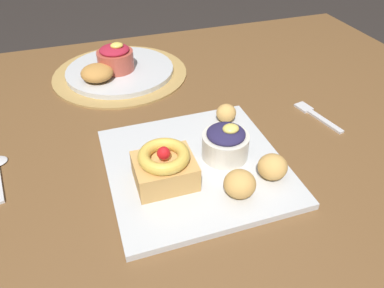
% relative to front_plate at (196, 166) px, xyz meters
% --- Properties ---
extents(dining_table, '(1.35, 1.09, 0.73)m').
position_rel_front_plate_xyz_m(dining_table, '(0.03, 0.09, -0.09)').
color(dining_table, brown).
rests_on(dining_table, ground_plane).
extents(woven_placemat, '(0.33, 0.33, 0.00)m').
position_rel_front_plate_xyz_m(woven_placemat, '(-0.06, 0.40, -0.00)').
color(woven_placemat, '#AD894C').
rests_on(woven_placemat, dining_table).
extents(front_plate, '(0.30, 0.30, 0.01)m').
position_rel_front_plate_xyz_m(front_plate, '(0.00, 0.00, 0.00)').
color(front_plate, silver).
rests_on(front_plate, dining_table).
extents(cake_slice, '(0.10, 0.08, 0.07)m').
position_rel_front_plate_xyz_m(cake_slice, '(-0.06, -0.03, 0.04)').
color(cake_slice, tan).
rests_on(cake_slice, front_plate).
extents(berry_ramekin, '(0.08, 0.08, 0.07)m').
position_rel_front_plate_xyz_m(berry_ramekin, '(0.06, 0.00, 0.03)').
color(berry_ramekin, silver).
rests_on(berry_ramekin, front_plate).
extents(fritter_front, '(0.05, 0.05, 0.04)m').
position_rel_front_plate_xyz_m(fritter_front, '(0.04, -0.09, 0.03)').
color(fritter_front, tan).
rests_on(fritter_front, front_plate).
extents(fritter_middle, '(0.05, 0.05, 0.04)m').
position_rel_front_plate_xyz_m(fritter_middle, '(0.11, -0.07, 0.03)').
color(fritter_middle, tan).
rests_on(fritter_middle, front_plate).
extents(fritter_back, '(0.04, 0.04, 0.04)m').
position_rel_front_plate_xyz_m(fritter_back, '(0.10, 0.11, 0.02)').
color(fritter_back, tan).
rests_on(fritter_back, front_plate).
extents(back_plate, '(0.27, 0.27, 0.01)m').
position_rel_front_plate_xyz_m(back_plate, '(-0.06, 0.40, 0.01)').
color(back_plate, silver).
rests_on(back_plate, woven_placemat).
extents(back_ramekin, '(0.09, 0.09, 0.07)m').
position_rel_front_plate_xyz_m(back_ramekin, '(-0.07, 0.39, 0.04)').
color(back_ramekin, '#B24C3D').
rests_on(back_ramekin, back_plate).
extents(back_pastry, '(0.08, 0.08, 0.04)m').
position_rel_front_plate_xyz_m(back_pastry, '(-0.12, 0.35, 0.03)').
color(back_pastry, '#B77F3D').
rests_on(back_pastry, back_plate).
extents(fork, '(0.04, 0.13, 0.00)m').
position_rel_front_plate_xyz_m(fork, '(0.29, 0.08, -0.00)').
color(fork, silver).
rests_on(fork, dining_table).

